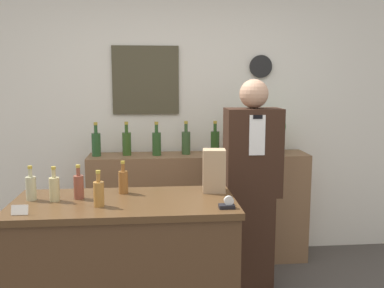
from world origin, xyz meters
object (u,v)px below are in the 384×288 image
Objects in this scene: shopkeeper at (252,188)px; paper_bag at (214,171)px; potted_plant at (269,128)px; tape_dispenser at (227,204)px.

shopkeeper is 5.98× the size of paper_bag.
potted_plant is at bearing 58.23° from paper_bag.
paper_bag is at bearing -127.72° from shopkeeper.
paper_bag is at bearing 93.67° from tape_dispenser.
shopkeeper is 0.94m from tape_dispenser.
shopkeeper is at bearing -116.13° from potted_plant.
potted_plant is at bearing 63.87° from shopkeeper.
potted_plant is 1.59m from tape_dispenser.
shopkeeper is at bearing 52.28° from paper_bag.
tape_dispenser is at bearing -112.10° from shopkeeper.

